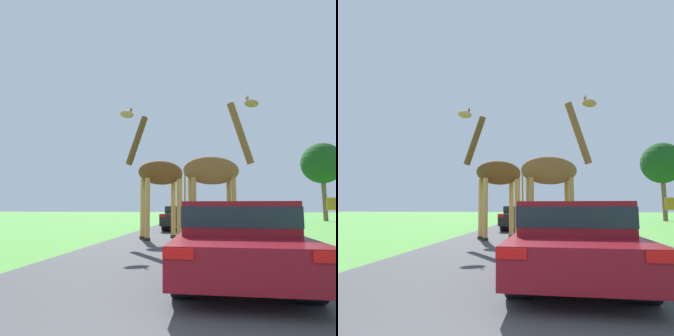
% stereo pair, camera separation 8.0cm
% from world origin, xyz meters
% --- Properties ---
extents(road, '(7.05, 120.00, 0.00)m').
position_xyz_m(road, '(0.00, 30.00, 0.00)').
color(road, '#424244').
rests_on(road, ground).
extents(giraffe_near_road, '(2.57, 1.75, 5.24)m').
position_xyz_m(giraffe_near_road, '(-1.66, 10.88, 2.48)').
color(giraffe_near_road, tan).
rests_on(giraffe_near_road, ground).
extents(giraffe_companion, '(2.89, 1.26, 5.41)m').
position_xyz_m(giraffe_companion, '(0.61, 9.69, 2.51)').
color(giraffe_companion, '#B77F3D').
rests_on(giraffe_companion, ground).
extents(car_lead_maroon, '(2.00, 4.37, 1.35)m').
position_xyz_m(car_lead_maroon, '(0.91, 4.71, 0.73)').
color(car_lead_maroon, maroon).
rests_on(car_lead_maroon, ground).
extents(car_queue_right, '(1.99, 4.69, 1.28)m').
position_xyz_m(car_queue_right, '(-2.25, 28.10, 0.69)').
color(car_queue_right, silver).
rests_on(car_queue_right, ground).
extents(car_queue_left, '(1.85, 4.55, 1.32)m').
position_xyz_m(car_queue_left, '(-1.29, 16.43, 0.73)').
color(car_queue_left, black).
rests_on(car_queue_left, ground).
extents(car_far_ahead, '(1.77, 4.63, 1.51)m').
position_xyz_m(car_far_ahead, '(1.79, 22.84, 0.81)').
color(car_far_ahead, gray).
rests_on(car_far_ahead, ground).
extents(tree_centre_back, '(3.83, 3.83, 7.32)m').
position_xyz_m(tree_centre_back, '(10.79, 28.81, 5.36)').
color(tree_centre_back, brown).
rests_on(tree_centre_back, ground).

